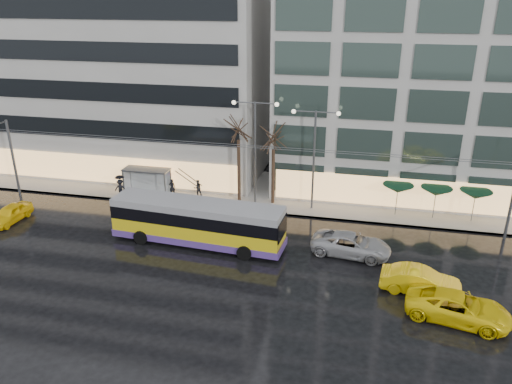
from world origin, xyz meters
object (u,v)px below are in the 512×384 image
(bus_shelter, at_px, (144,175))
(taxi_a, at_px, (10,214))
(street_lamp_near, at_px, (255,139))
(trolleybus, at_px, (198,224))

(bus_shelter, relative_size, taxi_a, 1.02)
(street_lamp_near, bearing_deg, taxi_a, -157.36)
(street_lamp_near, xyz_separation_m, taxi_a, (-18.72, -7.81, -5.29))
(trolleybus, relative_size, taxi_a, 3.19)
(bus_shelter, height_order, taxi_a, bus_shelter)
(trolleybus, relative_size, bus_shelter, 3.11)
(trolleybus, height_order, taxi_a, trolleybus)
(street_lamp_near, distance_m, taxi_a, 20.97)
(trolleybus, bearing_deg, bus_shelter, 134.61)
(bus_shelter, relative_size, street_lamp_near, 0.47)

